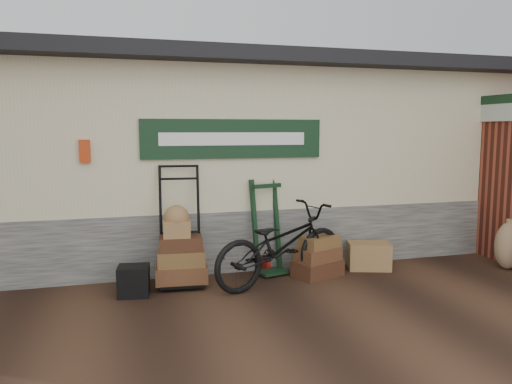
% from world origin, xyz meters
% --- Properties ---
extents(ground, '(80.00, 80.00, 0.00)m').
position_xyz_m(ground, '(0.00, 0.00, 0.00)').
color(ground, black).
rests_on(ground, ground).
extents(station_building, '(14.40, 4.10, 3.20)m').
position_xyz_m(station_building, '(-0.01, 2.74, 1.61)').
color(station_building, '#4C4C47').
rests_on(station_building, ground).
extents(brick_outbuilding, '(1.71, 4.51, 2.62)m').
position_xyz_m(brick_outbuilding, '(4.70, 1.19, 1.30)').
color(brick_outbuilding, maroon).
rests_on(brick_outbuilding, ground).
extents(porter_trolley, '(0.87, 0.68, 1.63)m').
position_xyz_m(porter_trolley, '(-1.11, 0.70, 0.82)').
color(porter_trolley, black).
rests_on(porter_trolley, ground).
extents(green_barrow, '(0.59, 0.53, 1.36)m').
position_xyz_m(green_barrow, '(0.17, 0.85, 0.68)').
color(green_barrow, black).
rests_on(green_barrow, ground).
extents(suitcase_stack, '(0.77, 0.63, 0.59)m').
position_xyz_m(suitcase_stack, '(0.81, 0.48, 0.30)').
color(suitcase_stack, '#3B2212').
rests_on(suitcase_stack, ground).
extents(wicker_hamper, '(0.71, 0.57, 0.40)m').
position_xyz_m(wicker_hamper, '(1.70, 0.63, 0.20)').
color(wicker_hamper, brown).
rests_on(wicker_hamper, ground).
extents(black_trunk, '(0.42, 0.38, 0.38)m').
position_xyz_m(black_trunk, '(-1.75, 0.33, 0.19)').
color(black_trunk, black).
rests_on(black_trunk, ground).
extents(bicycle, '(1.34, 2.20, 1.21)m').
position_xyz_m(bicycle, '(0.19, 0.28, 0.60)').
color(bicycle, black).
rests_on(bicycle, ground).
extents(burlap_sack_left, '(0.53, 0.48, 0.71)m').
position_xyz_m(burlap_sack_left, '(3.70, 0.05, 0.36)').
color(burlap_sack_left, '#826446').
rests_on(burlap_sack_left, ground).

